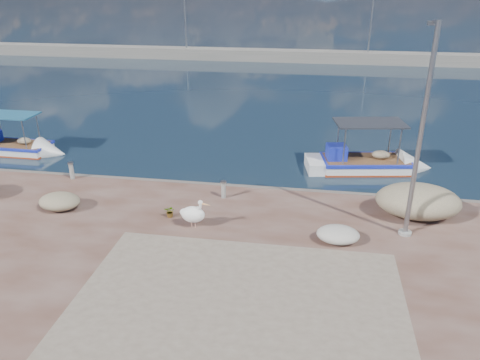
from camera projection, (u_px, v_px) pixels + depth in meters
name	position (u px, v px, depth m)	size (l,w,h in m)	color
ground	(222.00, 262.00, 15.41)	(1400.00, 1400.00, 0.00)	#162635
quay_patch	(236.00, 312.00, 12.34)	(9.00, 7.00, 0.01)	gray
breakwater	(293.00, 56.00, 51.35)	(120.00, 2.20, 7.50)	gray
boat_left	(15.00, 149.00, 24.91)	(5.09, 1.76, 2.44)	white
boat_right	(364.00, 165.00, 22.65)	(6.04, 2.85, 2.79)	white
pelican	(193.00, 214.00, 16.31)	(1.15, 0.65, 1.09)	tan
lamp_post	(419.00, 143.00, 14.77)	(0.44, 0.96, 7.00)	gray
bollard_near	(223.00, 189.00, 18.57)	(0.23, 0.23, 0.71)	gray
bollard_far	(71.00, 170.00, 20.31)	(0.25, 0.25, 0.76)	gray
potted_plant	(170.00, 212.00, 17.12)	(0.40, 0.35, 0.44)	#33722D
net_pile_c	(418.00, 201.00, 17.07)	(3.03, 2.17, 1.19)	tan
net_pile_d	(338.00, 234.00, 15.51)	(1.42, 1.07, 0.53)	beige
net_pile_b	(60.00, 201.00, 17.70)	(1.57, 1.22, 0.61)	tan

